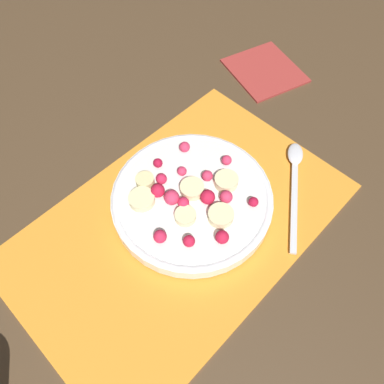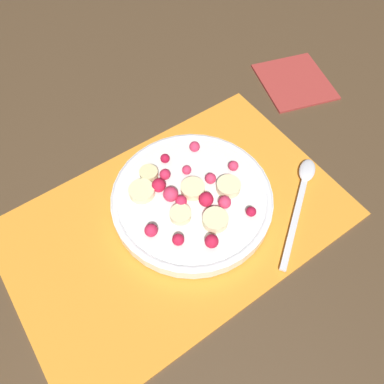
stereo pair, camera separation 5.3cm
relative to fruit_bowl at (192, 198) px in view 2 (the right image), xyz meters
The scene contains 5 objects.
ground_plane 0.04m from the fruit_bowl, 16.54° to the left, with size 3.00×3.00×0.00m, color #4C3823.
placemat 0.04m from the fruit_bowl, 16.54° to the left, with size 0.48×0.31×0.01m.
fruit_bowl is the anchor object (origin of this frame).
spoon 0.17m from the fruit_bowl, 152.46° to the left, with size 0.17×0.13×0.01m.
napkin 0.33m from the fruit_bowl, 160.73° to the right, with size 0.16×0.16×0.01m.
Camera 2 is at (0.13, 0.22, 0.48)m, focal length 35.00 mm.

